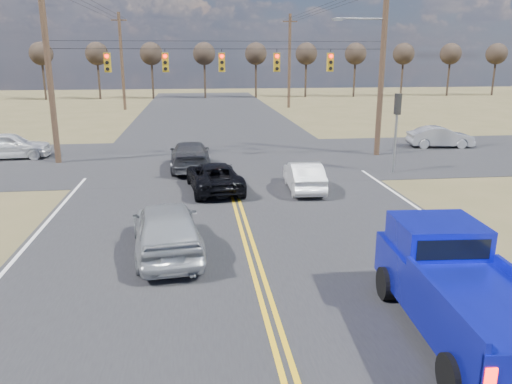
{
  "coord_description": "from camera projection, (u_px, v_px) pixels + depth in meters",
  "views": [
    {
      "loc": [
        -1.55,
        -9.77,
        5.66
      ],
      "look_at": [
        0.3,
        5.28,
        1.5
      ],
      "focal_mm": 35.0,
      "sensor_mm": 36.0,
      "label": 1
    }
  ],
  "objects": [
    {
      "name": "dgrey_car_queue",
      "position": [
        190.0,
        156.0,
        25.46
      ],
      "size": [
        2.12,
        4.99,
        1.44
      ],
      "primitive_type": "imported",
      "rotation": [
        0.0,
        0.0,
        3.16
      ],
      "color": "#35363B",
      "rests_on": "ground"
    },
    {
      "name": "silver_suv",
      "position": [
        167.0,
        228.0,
        14.54
      ],
      "size": [
        2.45,
        4.92,
        1.61
      ],
      "primitive_type": "imported",
      "rotation": [
        0.0,
        0.0,
        3.26
      ],
      "color": "#9FA3A7",
      "rests_on": "ground"
    },
    {
      "name": "signal_gantry",
      "position": [
        231.0,
        67.0,
        26.77
      ],
      "size": [
        19.6,
        4.83,
        10.0
      ],
      "color": "#473323",
      "rests_on": "ground"
    },
    {
      "name": "pickup_truck",
      "position": [
        459.0,
        289.0,
        10.26
      ],
      "size": [
        2.47,
        5.63,
        2.07
      ],
      "rotation": [
        0.0,
        0.0,
        -0.06
      ],
      "color": "black",
      "rests_on": "ground"
    },
    {
      "name": "cross_car_east_near",
      "position": [
        440.0,
        137.0,
        31.61
      ],
      "size": [
        1.84,
        4.15,
        1.32
      ],
      "primitive_type": "imported",
      "rotation": [
        0.0,
        0.0,
        1.46
      ],
      "color": "gray",
      "rests_on": "ground"
    },
    {
      "name": "cross_car_west",
      "position": [
        9.0,
        146.0,
        28.09
      ],
      "size": [
        2.21,
        4.61,
        1.52
      ],
      "primitive_type": "imported",
      "rotation": [
        0.0,
        0.0,
        1.67
      ],
      "color": "white",
      "rests_on": "ground"
    },
    {
      "name": "ground",
      "position": [
        272.0,
        320.0,
        11.03
      ],
      "size": [
        160.0,
        160.0,
        0.0
      ],
      "primitive_type": "plane",
      "color": "brown",
      "rests_on": "ground"
    },
    {
      "name": "white_car_queue",
      "position": [
        304.0,
        176.0,
        21.53
      ],
      "size": [
        1.53,
        3.9,
        1.26
      ],
      "primitive_type": "imported",
      "rotation": [
        0.0,
        0.0,
        3.09
      ],
      "color": "silver",
      "rests_on": "ground"
    },
    {
      "name": "utility_poles",
      "position": [
        223.0,
        64.0,
        25.92
      ],
      "size": [
        19.6,
        58.32,
        10.0
      ],
      "color": "#473323",
      "rests_on": "ground"
    },
    {
      "name": "treeline",
      "position": [
        215.0,
        55.0,
        35.33
      ],
      "size": [
        87.0,
        117.8,
        7.4
      ],
      "color": "#33261C",
      "rests_on": "ground"
    },
    {
      "name": "black_suv",
      "position": [
        214.0,
        177.0,
        21.46
      ],
      "size": [
        2.56,
        4.68,
        1.24
      ],
      "primitive_type": "imported",
      "rotation": [
        0.0,
        0.0,
        3.25
      ],
      "color": "black",
      "rests_on": "ground"
    },
    {
      "name": "road_cross",
      "position": [
        223.0,
        159.0,
        28.26
      ],
      "size": [
        120.0,
        12.0,
        0.02
      ],
      "primitive_type": "cube",
      "color": "#28282B",
      "rests_on": "ground"
    },
    {
      "name": "road_main",
      "position": [
        235.0,
        197.0,
        20.6
      ],
      "size": [
        14.0,
        120.0,
        0.02
      ],
      "primitive_type": "cube",
      "color": "#28282B",
      "rests_on": "ground"
    }
  ]
}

